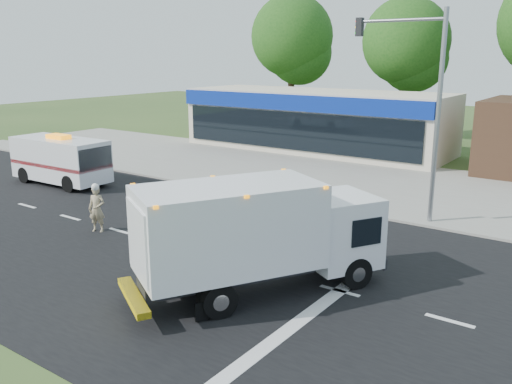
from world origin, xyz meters
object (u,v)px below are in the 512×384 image
ems_box_truck (256,230)px  traffic_signal_pole (422,94)px  ambulance_van (62,159)px  emergency_worker (97,208)px

ems_box_truck → traffic_signal_pole: bearing=22.3°
ems_box_truck → traffic_signal_pole: (1.20, 9.00, 3.12)m
ambulance_van → traffic_signal_pole: (16.57, 4.13, 3.65)m
traffic_signal_pole → ambulance_van: bearing=-166.0°
ambulance_van → traffic_signal_pole: 17.46m
emergency_worker → ambulance_van: ambulance_van is taller
ems_box_truck → emergency_worker: ems_box_truck is taller
ems_box_truck → ambulance_van: bearing=102.3°
emergency_worker → traffic_signal_pole: bearing=17.9°
emergency_worker → traffic_signal_pole: size_ratio=0.23×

